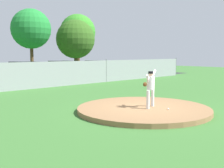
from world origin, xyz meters
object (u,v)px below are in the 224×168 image
parked_car_silver (25,73)px  parked_car_navy (99,69)px  pitcher_youth (150,85)px  baseball (168,109)px  parked_car_white (63,71)px

parked_car_silver → parked_car_navy: parked_car_silver is taller
pitcher_youth → baseball: size_ratio=21.07×
parked_car_silver → parked_car_navy: 8.65m
parked_car_white → parked_car_silver: 4.04m
baseball → parked_car_white: bearing=70.8°
parked_car_white → pitcher_youth: bearing=-110.7°
baseball → parked_car_navy: (10.05, 15.79, 0.60)m
pitcher_youth → parked_car_silver: bearing=83.7°
parked_car_silver → parked_car_navy: bearing=4.3°
parked_car_white → parked_car_silver: parked_car_silver is taller
baseball → parked_car_silver: parked_car_silver is taller
pitcher_youth → parked_car_white: (5.59, 14.81, -0.28)m
pitcher_youth → parked_car_silver: size_ratio=0.36×
pitcher_youth → parked_car_white: pitcher_youth is taller
pitcher_youth → parked_car_white: bearing=69.3°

